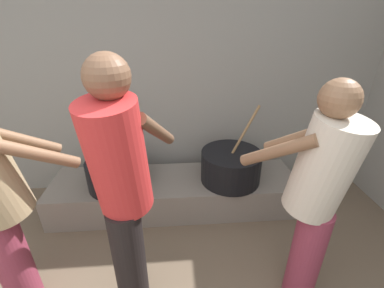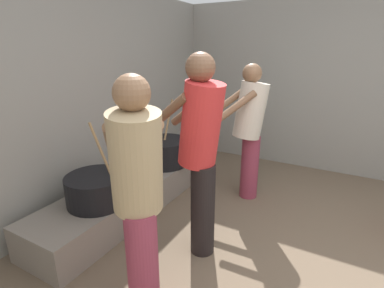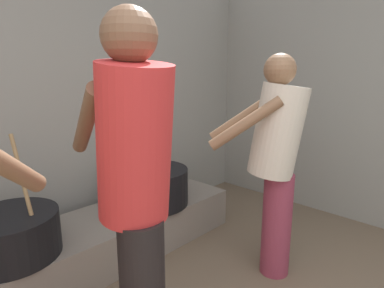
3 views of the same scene
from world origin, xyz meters
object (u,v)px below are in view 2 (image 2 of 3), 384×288
(cooking_pot_main, at_px, (164,152))
(cook_in_cream_shirt, at_px, (250,125))
(cook_in_tan_shirt, at_px, (138,189))
(cooking_pot_secondary, at_px, (97,189))
(cook_in_red_shirt, at_px, (200,146))

(cooking_pot_main, height_order, cook_in_cream_shirt, cook_in_cream_shirt)
(cook_in_tan_shirt, bearing_deg, cooking_pot_main, 29.51)
(cook_in_cream_shirt, bearing_deg, cooking_pot_secondary, 145.23)
(cook_in_red_shirt, bearing_deg, cook_in_cream_shirt, -1.61)
(cooking_pot_secondary, distance_m, cook_in_cream_shirt, 1.70)
(cook_in_cream_shirt, xyz_separation_m, cook_in_tan_shirt, (-1.82, 0.07, 0.02))
(cook_in_cream_shirt, bearing_deg, cooking_pot_main, 106.51)
(cooking_pot_secondary, distance_m, cook_in_tan_shirt, 1.07)
(cooking_pot_main, xyz_separation_m, cook_in_tan_shirt, (-1.54, -0.87, 0.40))
(cooking_pot_main, relative_size, cooking_pot_secondary, 1.05)
(cooking_pot_main, relative_size, cook_in_red_shirt, 0.46)
(cook_in_tan_shirt, bearing_deg, cooking_pot_secondary, 61.94)
(cook_in_tan_shirt, relative_size, cook_in_red_shirt, 0.94)
(cooking_pot_secondary, relative_size, cook_in_cream_shirt, 0.47)
(cook_in_red_shirt, bearing_deg, cooking_pot_secondary, 105.36)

